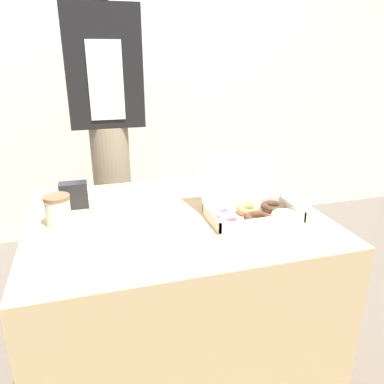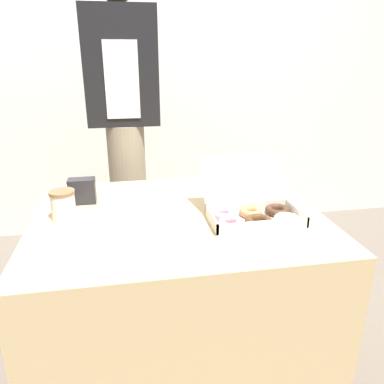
{
  "view_description": "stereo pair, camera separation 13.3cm",
  "coord_description": "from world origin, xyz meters",
  "px_view_note": "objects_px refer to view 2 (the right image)",
  "views": [
    {
      "loc": [
        -0.32,
        -1.31,
        1.31
      ],
      "look_at": [
        0.04,
        -0.1,
        0.84
      ],
      "focal_mm": 35.0,
      "sensor_mm": 36.0,
      "label": 1
    },
    {
      "loc": [
        -0.19,
        -1.34,
        1.31
      ],
      "look_at": [
        0.04,
        -0.1,
        0.84
      ],
      "focal_mm": 35.0,
      "sensor_mm": 36.0,
      "label": 2
    }
  ],
  "objects_px": {
    "donut_box": "(253,212)",
    "coffee_cup": "(63,205)",
    "napkin_holder": "(82,191)",
    "person_customer": "(124,122)"
  },
  "relations": [
    {
      "from": "donut_box",
      "to": "person_customer",
      "type": "distance_m",
      "value": 0.97
    },
    {
      "from": "donut_box",
      "to": "coffee_cup",
      "type": "bearing_deg",
      "value": 169.13
    },
    {
      "from": "napkin_holder",
      "to": "person_customer",
      "type": "height_order",
      "value": "person_customer"
    },
    {
      "from": "donut_box",
      "to": "napkin_holder",
      "type": "distance_m",
      "value": 0.71
    },
    {
      "from": "donut_box",
      "to": "coffee_cup",
      "type": "xyz_separation_m",
      "value": [
        -0.7,
        0.13,
        0.02
      ]
    },
    {
      "from": "coffee_cup",
      "to": "person_customer",
      "type": "distance_m",
      "value": 0.76
    },
    {
      "from": "coffee_cup",
      "to": "person_customer",
      "type": "bearing_deg",
      "value": 70.42
    },
    {
      "from": "donut_box",
      "to": "person_customer",
      "type": "height_order",
      "value": "person_customer"
    },
    {
      "from": "napkin_holder",
      "to": "person_customer",
      "type": "distance_m",
      "value": 0.6
    },
    {
      "from": "coffee_cup",
      "to": "napkin_holder",
      "type": "relative_size",
      "value": 1.05
    }
  ]
}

